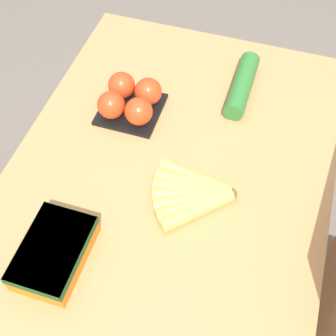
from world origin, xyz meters
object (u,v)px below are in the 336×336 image
carrot_bag (54,252)px  cucumber_near (242,85)px  banana_bunch (194,194)px  tomato_pack (130,100)px

carrot_bag → cucumber_near: 0.67m
banana_bunch → tomato_pack: size_ratio=1.23×
banana_bunch → carrot_bag: size_ratio=1.03×
cucumber_near → banana_bunch: bearing=-4.6°
tomato_pack → cucumber_near: 0.31m
banana_bunch → tomato_pack: 0.32m
banana_bunch → cucumber_near: cucumber_near is taller
carrot_bag → banana_bunch: bearing=134.8°
tomato_pack → carrot_bag: tomato_pack is taller
banana_bunch → cucumber_near: (-0.38, 0.03, 0.01)m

